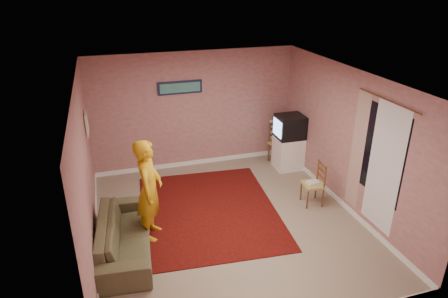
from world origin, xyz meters
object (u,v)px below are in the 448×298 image
object	(u,v)px
sofa	(124,235)
chair_a	(281,139)
crt_tv	(290,127)
tv_cabinet	(288,153)
chair_b	(313,180)
person	(149,190)

from	to	relation	value
sofa	chair_a	bearing A→B (deg)	-52.54
crt_tv	sofa	bearing A→B (deg)	-151.14
crt_tv	sofa	distance (m)	4.29
tv_cabinet	chair_a	distance (m)	0.40
crt_tv	tv_cabinet	bearing A→B (deg)	0.00
tv_cabinet	sofa	size ratio (longest dim) A/B	0.37
chair_a	sofa	xyz separation A→B (m)	(-3.70, -2.31, -0.29)
tv_cabinet	crt_tv	world-z (taller)	crt_tv
chair_b	person	world-z (taller)	person
tv_cabinet	chair_a	bearing A→B (deg)	97.95
sofa	chair_b	bearing A→B (deg)	-77.63
chair_b	sofa	world-z (taller)	chair_b
chair_a	chair_b	size ratio (longest dim) A/B	1.16
crt_tv	sofa	world-z (taller)	crt_tv
tv_cabinet	person	xyz separation A→B (m)	(-3.28, -1.69, 0.50)
crt_tv	chair_b	xyz separation A→B (m)	(-0.23, -1.55, -0.48)
crt_tv	chair_b	world-z (taller)	crt_tv
tv_cabinet	chair_b	bearing A→B (deg)	-98.56
crt_tv	chair_b	bearing A→B (deg)	-97.32
tv_cabinet	chair_b	xyz separation A→B (m)	(-0.23, -1.55, 0.14)
tv_cabinet	crt_tv	distance (m)	0.62
crt_tv	person	bearing A→B (deg)	-151.75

